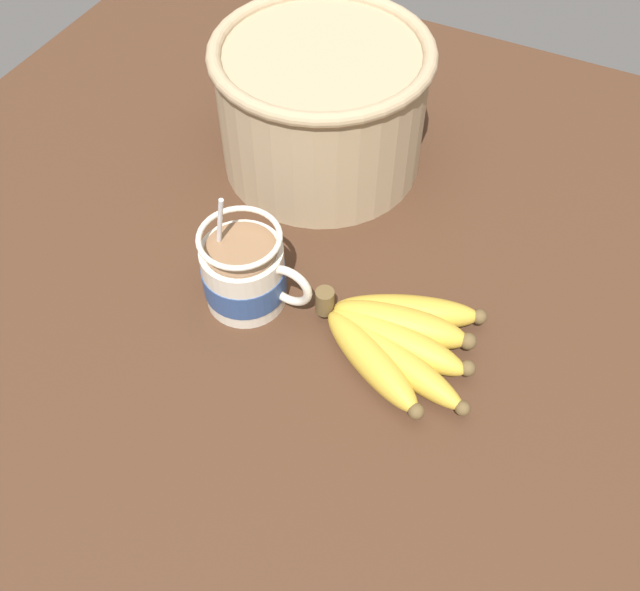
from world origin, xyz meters
TOP-DOWN VIEW (x-y plane):
  - table at (0.00, 0.00)cm, footprint 119.33×119.33cm
  - coffee_mug at (-7.96, -0.59)cm, footprint 12.39×8.84cm
  - banana_bunch at (8.83, 0.28)cm, footprint 18.69×16.42cm
  - woven_basket at (-10.60, 23.11)cm, footprint 25.88×25.88cm

SIDE VIEW (x-z plane):
  - table at x=0.00cm, z-range 0.00..2.96cm
  - banana_bunch at x=8.83cm, z-range 2.67..6.91cm
  - coffee_mug at x=-7.96cm, z-range 0.02..14.04cm
  - woven_basket at x=-10.60cm, z-range 3.38..19.89cm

